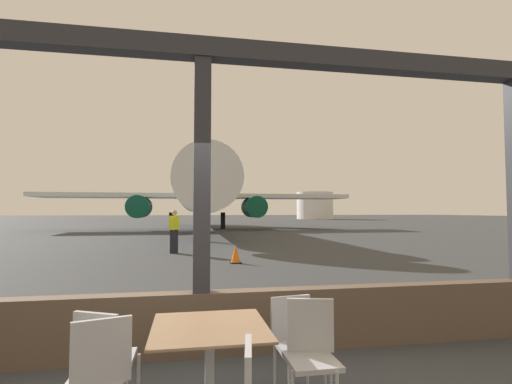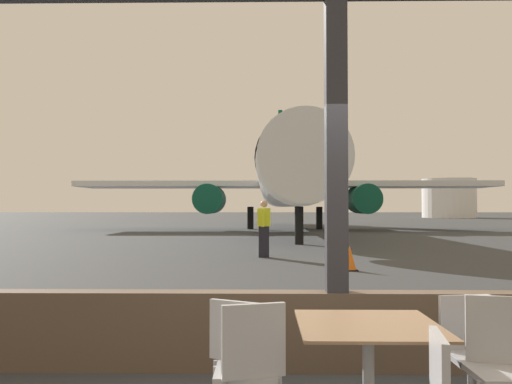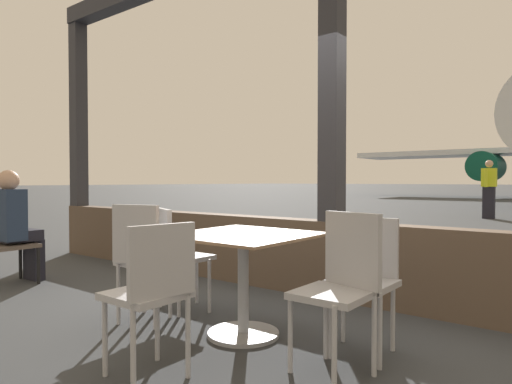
{
  "view_description": "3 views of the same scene",
  "coord_description": "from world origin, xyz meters",
  "px_view_note": "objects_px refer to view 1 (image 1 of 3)",
  "views": [
    {
      "loc": [
        -0.17,
        -4.54,
        1.7
      ],
      "look_at": [
        3.4,
        15.0,
        2.7
      ],
      "focal_mm": 26.35,
      "sensor_mm": 36.0,
      "label": 1
    },
    {
      "loc": [
        -0.68,
        -4.93,
        1.53
      ],
      "look_at": [
        -0.98,
        14.1,
        2.09
      ],
      "focal_mm": 36.44,
      "sensor_mm": 36.0,
      "label": 2
    },
    {
      "loc": [
        2.1,
        -3.88,
        1.12
      ],
      "look_at": [
        0.28,
        -1.55,
        1.05
      ],
      "focal_mm": 31.76,
      "sensor_mm": 36.0,
      "label": 3
    }
  ],
  "objects_px": {
    "cafe_chair_window_right": "(103,354)",
    "ground_crew_worker": "(174,231)",
    "cafe_chair_aisle_left": "(311,347)",
    "traffic_cone": "(236,254)",
    "cafe_chair_side_extra": "(295,336)",
    "fuel_storage_tank": "(315,206)",
    "airplane": "(198,192)",
    "dining_table": "(210,358)",
    "cafe_chair_window_left": "(100,369)"
  },
  "relations": [
    {
      "from": "dining_table",
      "to": "cafe_chair_window_right",
      "type": "distance_m",
      "value": 0.87
    },
    {
      "from": "ground_crew_worker",
      "to": "airplane",
      "type": "bearing_deg",
      "value": 85.39
    },
    {
      "from": "ground_crew_worker",
      "to": "fuel_storage_tank",
      "type": "height_order",
      "value": "fuel_storage_tank"
    },
    {
      "from": "cafe_chair_window_right",
      "to": "ground_crew_worker",
      "type": "distance_m",
      "value": 12.22
    },
    {
      "from": "traffic_cone",
      "to": "cafe_chair_window_right",
      "type": "bearing_deg",
      "value": -103.97
    },
    {
      "from": "dining_table",
      "to": "traffic_cone",
      "type": "xyz_separation_m",
      "value": [
        1.36,
        9.05,
        -0.2
      ]
    },
    {
      "from": "cafe_chair_window_left",
      "to": "cafe_chair_window_right",
      "type": "relative_size",
      "value": 1.06
    },
    {
      "from": "cafe_chair_aisle_left",
      "to": "cafe_chair_side_extra",
      "type": "distance_m",
      "value": 0.38
    },
    {
      "from": "cafe_chair_window_right",
      "to": "cafe_chair_aisle_left",
      "type": "height_order",
      "value": "cafe_chair_aisle_left"
    },
    {
      "from": "cafe_chair_side_extra",
      "to": "cafe_chair_window_left",
      "type": "bearing_deg",
      "value": -161.52
    },
    {
      "from": "cafe_chair_side_extra",
      "to": "fuel_storage_tank",
      "type": "bearing_deg",
      "value": 70.61
    },
    {
      "from": "dining_table",
      "to": "traffic_cone",
      "type": "distance_m",
      "value": 9.15
    },
    {
      "from": "cafe_chair_aisle_left",
      "to": "cafe_chair_window_left",
      "type": "bearing_deg",
      "value": -174.3
    },
    {
      "from": "cafe_chair_window_right",
      "to": "fuel_storage_tank",
      "type": "relative_size",
      "value": 0.12
    },
    {
      "from": "cafe_chair_aisle_left",
      "to": "fuel_storage_tank",
      "type": "distance_m",
      "value": 76.86
    },
    {
      "from": "airplane",
      "to": "traffic_cone",
      "type": "relative_size",
      "value": 53.19
    },
    {
      "from": "cafe_chair_window_right",
      "to": "airplane",
      "type": "distance_m",
      "value": 30.33
    },
    {
      "from": "airplane",
      "to": "ground_crew_worker",
      "type": "distance_m",
      "value": 18.16
    },
    {
      "from": "cafe_chair_aisle_left",
      "to": "traffic_cone",
      "type": "relative_size",
      "value": 1.54
    },
    {
      "from": "dining_table",
      "to": "fuel_storage_tank",
      "type": "relative_size",
      "value": 0.12
    },
    {
      "from": "cafe_chair_aisle_left",
      "to": "ground_crew_worker",
      "type": "xyz_separation_m",
      "value": [
        -1.56,
        12.44,
        0.35
      ]
    },
    {
      "from": "cafe_chair_window_left",
      "to": "ground_crew_worker",
      "type": "relative_size",
      "value": 0.54
    },
    {
      "from": "cafe_chair_aisle_left",
      "to": "fuel_storage_tank",
      "type": "height_order",
      "value": "fuel_storage_tank"
    },
    {
      "from": "ground_crew_worker",
      "to": "traffic_cone",
      "type": "bearing_deg",
      "value": -57.67
    },
    {
      "from": "dining_table",
      "to": "cafe_chair_window_right",
      "type": "xyz_separation_m",
      "value": [
        -0.86,
        0.12,
        0.05
      ]
    },
    {
      "from": "fuel_storage_tank",
      "to": "cafe_chair_window_right",
      "type": "bearing_deg",
      "value": -110.52
    },
    {
      "from": "cafe_chair_window_right",
      "to": "cafe_chair_side_extra",
      "type": "xyz_separation_m",
      "value": [
        1.67,
        0.15,
        -0.0
      ]
    },
    {
      "from": "airplane",
      "to": "fuel_storage_tank",
      "type": "height_order",
      "value": "airplane"
    },
    {
      "from": "airplane",
      "to": "ground_crew_worker",
      "type": "relative_size",
      "value": 18.53
    },
    {
      "from": "cafe_chair_window_right",
      "to": "cafe_chair_side_extra",
      "type": "distance_m",
      "value": 1.68
    },
    {
      "from": "dining_table",
      "to": "traffic_cone",
      "type": "relative_size",
      "value": 1.56
    },
    {
      "from": "cafe_chair_window_right",
      "to": "cafe_chair_side_extra",
      "type": "bearing_deg",
      "value": 5.17
    },
    {
      "from": "dining_table",
      "to": "cafe_chair_window_left",
      "type": "bearing_deg",
      "value": -161.3
    },
    {
      "from": "cafe_chair_side_extra",
      "to": "traffic_cone",
      "type": "bearing_deg",
      "value": 86.4
    },
    {
      "from": "cafe_chair_side_extra",
      "to": "fuel_storage_tank",
      "type": "height_order",
      "value": "fuel_storage_tank"
    },
    {
      "from": "traffic_cone",
      "to": "dining_table",
      "type": "bearing_deg",
      "value": -98.57
    },
    {
      "from": "traffic_cone",
      "to": "cafe_chair_window_left",
      "type": "bearing_deg",
      "value": -103.06
    },
    {
      "from": "airplane",
      "to": "dining_table",
      "type": "bearing_deg",
      "value": -91.38
    },
    {
      "from": "cafe_chair_aisle_left",
      "to": "cafe_chair_side_extra",
      "type": "height_order",
      "value": "cafe_chair_aisle_left"
    },
    {
      "from": "cafe_chair_window_right",
      "to": "cafe_chair_side_extra",
      "type": "height_order",
      "value": "cafe_chair_window_right"
    },
    {
      "from": "cafe_chair_side_extra",
      "to": "airplane",
      "type": "xyz_separation_m",
      "value": [
        -0.08,
        30.0,
        2.81
      ]
    },
    {
      "from": "cafe_chair_aisle_left",
      "to": "cafe_chair_side_extra",
      "type": "relative_size",
      "value": 1.07
    },
    {
      "from": "dining_table",
      "to": "airplane",
      "type": "bearing_deg",
      "value": 88.62
    },
    {
      "from": "cafe_chair_aisle_left",
      "to": "traffic_cone",
      "type": "xyz_separation_m",
      "value": [
        0.52,
        9.15,
        -0.27
      ]
    },
    {
      "from": "dining_table",
      "to": "cafe_chair_side_extra",
      "type": "xyz_separation_m",
      "value": [
        0.81,
        0.27,
        0.04
      ]
    },
    {
      "from": "traffic_cone",
      "to": "fuel_storage_tank",
      "type": "bearing_deg",
      "value": 68.6
    },
    {
      "from": "cafe_chair_aisle_left",
      "to": "ground_crew_worker",
      "type": "height_order",
      "value": "ground_crew_worker"
    },
    {
      "from": "cafe_chair_window_left",
      "to": "fuel_storage_tank",
      "type": "distance_m",
      "value": 77.57
    },
    {
      "from": "traffic_cone",
      "to": "cafe_chair_aisle_left",
      "type": "bearing_deg",
      "value": -93.26
    },
    {
      "from": "cafe_chair_window_right",
      "to": "ground_crew_worker",
      "type": "height_order",
      "value": "ground_crew_worker"
    }
  ]
}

